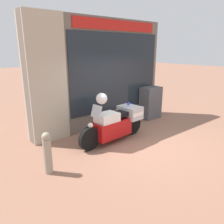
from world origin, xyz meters
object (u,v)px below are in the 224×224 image
utility_cabinet (150,103)px  white_helmet (102,99)px  street_bollard (47,152)px  paramedic_motorcycle (116,123)px

utility_cabinet → white_helmet: white_helmet is taller
utility_cabinet → street_bollard: (-4.75, -1.28, -0.12)m
utility_cabinet → white_helmet: (-2.98, -0.86, 0.74)m
white_helmet → street_bollard: size_ratio=0.32×
white_helmet → street_bollard: white_helmet is taller
paramedic_motorcycle → utility_cabinet: bearing=-164.9°
street_bollard → white_helmet: bearing=13.4°
white_helmet → street_bollard: bearing=-166.6°
white_helmet → utility_cabinet: bearing=16.1°
paramedic_motorcycle → white_helmet: 0.97m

